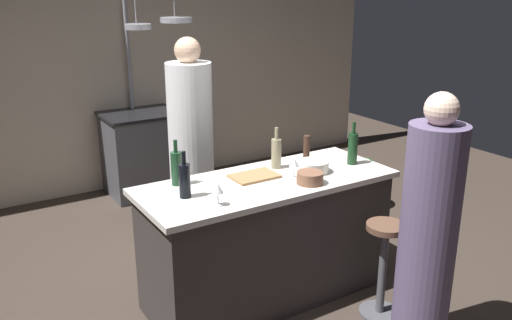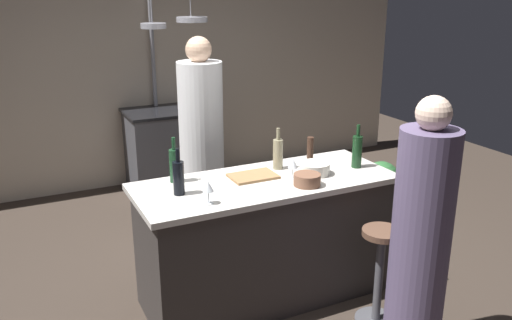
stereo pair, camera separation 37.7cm
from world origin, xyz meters
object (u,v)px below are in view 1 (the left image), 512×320
at_px(wine_bottle_white, 276,153).
at_px(wine_glass_near_left_guest, 218,189).
at_px(guest_right, 428,235).
at_px(mixing_bowl_wooden, 310,178).
at_px(pepper_mill, 306,149).
at_px(wine_bottle_dark, 185,180).
at_px(bar_stool_right, 383,266).
at_px(wine_bottle_red, 353,148).
at_px(stove_range, 143,153).
at_px(cutting_board, 254,176).
at_px(mixing_bowl_ceramic, 314,167).
at_px(wine_glass_near_right_guest, 294,163).
at_px(wine_bottle_green, 176,168).
at_px(chef, 191,151).
at_px(potted_plant, 363,179).

distance_m(wine_bottle_white, wine_glass_near_left_guest, 0.80).
bearing_deg(guest_right, mixing_bowl_wooden, 112.04).
distance_m(pepper_mill, wine_bottle_dark, 1.07).
bearing_deg(mixing_bowl_wooden, pepper_mill, 56.21).
height_order(wine_bottle_dark, wine_glass_near_left_guest, wine_bottle_dark).
height_order(bar_stool_right, wine_bottle_white, wine_bottle_white).
height_order(wine_bottle_white, wine_bottle_red, wine_bottle_red).
distance_m(stove_range, wine_bottle_dark, 2.58).
distance_m(bar_stool_right, mixing_bowl_wooden, 0.77).
bearing_deg(cutting_board, wine_bottle_dark, -171.91).
relative_size(bar_stool_right, mixing_bowl_ceramic, 3.22).
relative_size(stove_range, guest_right, 0.55).
bearing_deg(mixing_bowl_ceramic, wine_glass_near_left_guest, -168.34).
bearing_deg(wine_glass_near_right_guest, mixing_bowl_wooden, -81.00).
bearing_deg(mixing_bowl_ceramic, wine_bottle_green, 163.15).
relative_size(cutting_board, wine_glass_near_right_guest, 2.19).
bearing_deg(wine_glass_near_right_guest, chef, 101.54).
bearing_deg(mixing_bowl_wooden, stove_range, 94.32).
xyz_separation_m(stove_range, wine_bottle_green, (-0.56, -2.21, 0.57)).
bearing_deg(wine_bottle_green, cutting_board, -16.77).
distance_m(wine_bottle_dark, mixing_bowl_wooden, 0.85).
relative_size(wine_bottle_red, wine_glass_near_left_guest, 2.19).
relative_size(wine_bottle_green, wine_glass_near_right_guest, 2.13).
bearing_deg(wine_bottle_white, wine_glass_near_right_guest, -92.56).
bearing_deg(chef, wine_bottle_white, -75.00).
xyz_separation_m(pepper_mill, wine_bottle_white, (-0.26, 0.02, 0.01)).
bearing_deg(bar_stool_right, mixing_bowl_wooden, 128.44).
bearing_deg(stove_range, cutting_board, -91.31).
relative_size(wine_bottle_green, mixing_bowl_wooden, 1.73).
xyz_separation_m(potted_plant, mixing_bowl_ceramic, (-1.37, -0.92, 0.64)).
distance_m(bar_stool_right, wine_bottle_green, 1.53).
bearing_deg(stove_range, potted_plant, -42.29).
distance_m(wine_bottle_green, mixing_bowl_wooden, 0.89).
height_order(potted_plant, cutting_board, cutting_board).
bearing_deg(wine_glass_near_right_guest, wine_bottle_red, 1.46).
bearing_deg(stove_range, guest_right, -81.54).
bearing_deg(bar_stool_right, wine_bottle_dark, 151.20).
bearing_deg(chef, wine_bottle_dark, -117.10).
distance_m(guest_right, mixing_bowl_wooden, 0.84).
height_order(pepper_mill, wine_glass_near_left_guest, pepper_mill).
distance_m(chef, mixing_bowl_wooden, 1.33).
distance_m(wine_bottle_red, wine_bottle_dark, 1.33).
xyz_separation_m(mixing_bowl_ceramic, mixing_bowl_wooden, (-0.16, -0.17, -0.00)).
xyz_separation_m(potted_plant, mixing_bowl_wooden, (-1.53, -1.08, 0.64)).
bearing_deg(stove_range, wine_bottle_dark, -104.10).
height_order(guest_right, wine_bottle_white, guest_right).
distance_m(potted_plant, wine_bottle_dark, 2.60).
bearing_deg(pepper_mill, chef, 118.39).
distance_m(guest_right, wine_bottle_dark, 1.51).
xyz_separation_m(cutting_board, wine_glass_near_left_guest, (-0.45, -0.31, 0.10)).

